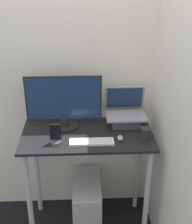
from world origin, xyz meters
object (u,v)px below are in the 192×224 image
at_px(cell_phone, 56,138).
at_px(monitor, 64,104).
at_px(mouse, 120,138).
at_px(laptop, 126,116).
at_px(keyboard, 92,142).
at_px(computer_tower, 87,202).

bearing_deg(cell_phone, monitor, 78.43).
relative_size(mouse, cell_phone, 0.42).
height_order(laptop, monitor, monitor).
relative_size(keyboard, computer_tower, 0.68).
height_order(keyboard, mouse, mouse).
bearing_deg(keyboard, computer_tower, 103.01).
relative_size(monitor, keyboard, 1.80).
bearing_deg(computer_tower, keyboard, -76.99).
bearing_deg(mouse, monitor, 152.25).
bearing_deg(laptop, computer_tower, -163.13).
distance_m(laptop, computer_tower, 0.86).
height_order(monitor, keyboard, monitor).
xyz_separation_m(laptop, monitor, (-0.48, -0.02, 0.12)).
distance_m(keyboard, mouse, 0.21).
bearing_deg(computer_tower, laptop, 16.87).
xyz_separation_m(mouse, cell_phone, (-0.47, -0.04, 0.03)).
relative_size(monitor, cell_phone, 3.55).
bearing_deg(laptop, cell_phone, -152.48).
height_order(keyboard, computer_tower, keyboard).
bearing_deg(computer_tower, mouse, -29.85).
distance_m(laptop, monitor, 0.50).
height_order(mouse, computer_tower, mouse).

